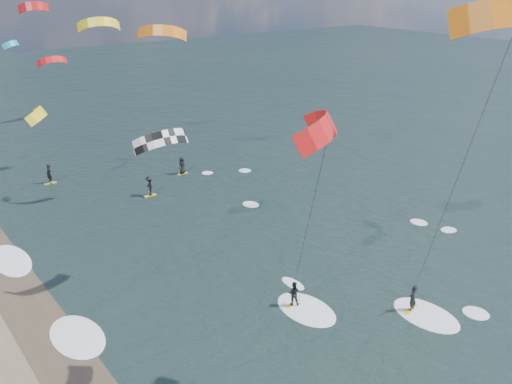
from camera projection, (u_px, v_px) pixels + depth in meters
kitesurfer_near_a at (492, 103)px, 22.57m from camera, size 7.69×8.72×17.87m
kitesurfer_near_b at (319, 201)px, 25.91m from camera, size 6.81×8.93×13.78m
far_kitesurfers at (137, 177)px, 51.01m from camera, size 12.11×9.13×1.84m
bg_kite_field at (36, 42)px, 60.13m from camera, size 13.60×73.89×9.42m
shoreline_surf at (77, 339)px, 30.30m from camera, size 2.40×79.40×0.11m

